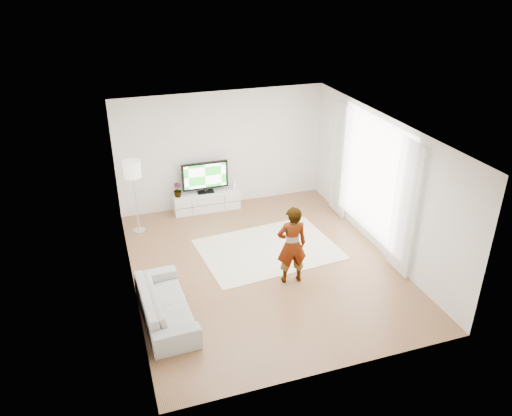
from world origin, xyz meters
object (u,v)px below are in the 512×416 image
object	(u,v)px
television	(205,176)
player	(292,245)
sofa	(165,304)
media_console	(206,201)
rug	(268,249)
floor_lamp	(132,172)

from	to	relation	value
television	player	world-z (taller)	player
television	sofa	bearing A→B (deg)	-112.67
media_console	television	distance (m)	0.64
rug	player	size ratio (longest dim) A/B	1.79
rug	sofa	xyz separation A→B (m)	(-2.38, -1.55, 0.28)
media_console	rug	world-z (taller)	media_console
media_console	television	world-z (taller)	television
rug	floor_lamp	distance (m)	3.30
rug	player	bearing A→B (deg)	-89.16
player	media_console	bearing A→B (deg)	-70.43
media_console	sofa	distance (m)	4.10
television	sofa	size ratio (longest dim) A/B	0.57
television	player	size ratio (longest dim) A/B	0.72
media_console	sofa	xyz separation A→B (m)	(-1.59, -3.78, 0.06)
sofa	floor_lamp	xyz separation A→B (m)	(-0.09, 3.22, 1.13)
media_console	player	xyz separation A→B (m)	(0.81, -3.43, 0.56)
television	player	distance (m)	3.56
television	sofa	world-z (taller)	television
media_console	player	bearing A→B (deg)	-76.69
television	rug	xyz separation A→B (m)	(0.79, -2.26, -0.86)
floor_lamp	media_console	bearing A→B (deg)	18.42
media_console	rug	size ratio (longest dim) A/B	0.57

